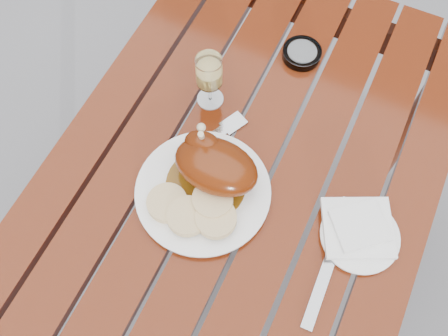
{
  "coord_description": "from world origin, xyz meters",
  "views": [
    {
      "loc": [
        0.16,
        -0.44,
        1.72
      ],
      "look_at": [
        -0.03,
        -0.03,
        0.78
      ],
      "focal_mm": 40.0,
      "sensor_mm": 36.0,
      "label": 1
    }
  ],
  "objects_px": {
    "table": "(239,226)",
    "dinner_plate": "(203,192)",
    "wine_glass": "(209,81)",
    "ashtray": "(302,54)",
    "side_plate": "(359,236)"
  },
  "relations": [
    {
      "from": "dinner_plate",
      "to": "side_plate",
      "type": "height_order",
      "value": "dinner_plate"
    },
    {
      "from": "dinner_plate",
      "to": "side_plate",
      "type": "xyz_separation_m",
      "value": [
        0.33,
        0.05,
        -0.0
      ]
    },
    {
      "from": "wine_glass",
      "to": "ashtray",
      "type": "xyz_separation_m",
      "value": [
        0.14,
        0.2,
        -0.06
      ]
    },
    {
      "from": "table",
      "to": "dinner_plate",
      "type": "xyz_separation_m",
      "value": [
        -0.05,
        -0.09,
        0.38
      ]
    },
    {
      "from": "wine_glass",
      "to": "side_plate",
      "type": "relative_size",
      "value": 0.9
    },
    {
      "from": "table",
      "to": "dinner_plate",
      "type": "relative_size",
      "value": 4.25
    },
    {
      "from": "table",
      "to": "wine_glass",
      "type": "bearing_deg",
      "value": 137.89
    },
    {
      "from": "ashtray",
      "to": "side_plate",
      "type": "bearing_deg",
      "value": -54.02
    },
    {
      "from": "wine_glass",
      "to": "ashtray",
      "type": "height_order",
      "value": "wine_glass"
    },
    {
      "from": "wine_glass",
      "to": "ashtray",
      "type": "relative_size",
      "value": 1.54
    },
    {
      "from": "dinner_plate",
      "to": "wine_glass",
      "type": "xyz_separation_m",
      "value": [
        -0.09,
        0.22,
        0.06
      ]
    },
    {
      "from": "dinner_plate",
      "to": "ashtray",
      "type": "distance_m",
      "value": 0.43
    },
    {
      "from": "dinner_plate",
      "to": "wine_glass",
      "type": "relative_size",
      "value": 1.97
    },
    {
      "from": "table",
      "to": "wine_glass",
      "type": "xyz_separation_m",
      "value": [
        -0.14,
        0.13,
        0.45
      ]
    },
    {
      "from": "dinner_plate",
      "to": "ashtray",
      "type": "height_order",
      "value": "ashtray"
    }
  ]
}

